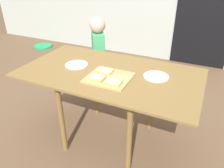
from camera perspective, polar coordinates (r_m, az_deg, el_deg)
name	(u,v)px	position (r m, az deg, el deg)	size (l,w,h in m)	color
ground_plane	(110,138)	(2.29, -0.58, -13.89)	(16.00, 16.00, 0.00)	brown
house_door	(207,5)	(3.86, 23.66, 18.46)	(0.90, 0.02, 2.00)	black
dining_table	(109,81)	(1.91, -0.67, 0.75)	(1.53, 0.85, 0.75)	brown
cutting_board	(109,78)	(1.75, -0.80, 1.65)	(0.34, 0.32, 0.02)	tan
pizza_slice_near_right	(113,82)	(1.65, 0.27, 0.53)	(0.13, 0.11, 0.02)	#E4A44D
pizza_slice_near_left	(97,78)	(1.72, -4.05, 1.69)	(0.13, 0.11, 0.02)	#E4A44D
pizza_slice_far_left	(105,71)	(1.83, -1.84, 3.42)	(0.13, 0.11, 0.02)	#E4A44D
plate_white_right	(156,76)	(1.82, 11.50, 1.97)	(0.21, 0.21, 0.01)	silver
plate_white_left	(77,65)	(2.02, -9.19, 5.04)	(0.21, 0.21, 0.01)	white
child_left	(98,52)	(2.75, -3.60, 8.48)	(0.25, 0.28, 1.02)	#3B4964
garden_hose_coil	(43,46)	(4.91, -17.64, 9.39)	(0.37, 0.37, 0.04)	#1FA15C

